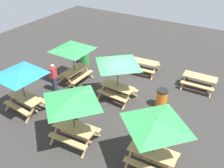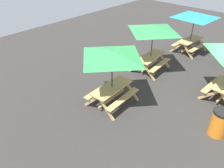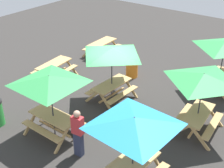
# 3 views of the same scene
# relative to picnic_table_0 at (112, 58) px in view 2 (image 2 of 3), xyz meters

# --- Properties ---
(ground_plane) EXTENTS (27.69, 27.69, 0.00)m
(ground_plane) POSITION_rel_picnic_table_0_xyz_m (3.14, -3.28, -1.99)
(ground_plane) COLOR #33302D
(ground_plane) RESTS_ON ground
(picnic_table_0) EXTENTS (2.10, 2.10, 2.34)m
(picnic_table_0) POSITION_rel_picnic_table_0_xyz_m (0.00, 0.00, 0.00)
(picnic_table_0) COLOR tan
(picnic_table_0) RESTS_ON ground
(picnic_table_1) EXTENTS (2.15, 2.15, 2.34)m
(picnic_table_1) POSITION_rel_picnic_table_0_xyz_m (3.31, 0.45, 0.00)
(picnic_table_1) COLOR tan
(picnic_table_1) RESTS_ON ground
(picnic_table_4) EXTENTS (2.82, 2.82, 2.34)m
(picnic_table_4) POSITION_rel_picnic_table_0_xyz_m (6.72, 0.01, 0.00)
(picnic_table_4) COLOR tan
(picnic_table_4) RESTS_ON ground
(trash_bin_orange) EXTENTS (0.59, 0.59, 0.98)m
(trash_bin_orange) POSITION_rel_picnic_table_0_xyz_m (1.11, -3.74, -1.49)
(trash_bin_orange) COLOR orange
(trash_bin_orange) RESTS_ON ground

